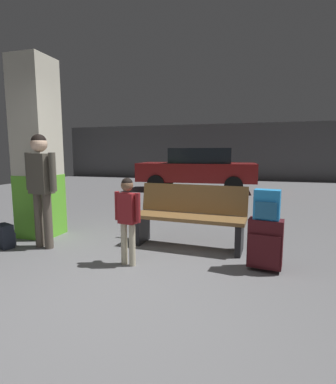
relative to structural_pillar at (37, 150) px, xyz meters
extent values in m
cube|color=slate|center=(2.05, 2.37, -1.45)|extent=(18.00, 18.00, 0.10)
cube|color=#565658|center=(2.05, 11.23, 0.00)|extent=(18.00, 0.12, 2.80)
cube|color=#66C633|center=(0.00, 0.00, -0.90)|extent=(0.57, 0.57, 1.00)
cube|color=beige|center=(0.00, 0.00, 0.51)|extent=(0.56, 0.56, 1.82)
cube|color=brown|center=(2.46, 0.05, -0.96)|extent=(1.62, 0.54, 0.05)
cube|color=brown|center=(2.48, 0.30, -0.72)|extent=(1.60, 0.21, 0.42)
cube|color=black|center=(1.74, 0.09, -1.19)|extent=(0.11, 0.40, 0.41)
cube|color=black|center=(3.18, 0.00, -1.19)|extent=(0.11, 0.40, 0.41)
cube|color=#471419|center=(3.49, -0.50, -1.07)|extent=(0.40, 0.25, 0.56)
cube|color=#471419|center=(3.47, -0.61, -1.13)|extent=(0.34, 0.07, 0.36)
cube|color=#A5A5AA|center=(3.50, -0.42, -0.80)|extent=(0.14, 0.04, 0.02)
cylinder|color=black|center=(3.34, -0.39, -1.37)|extent=(0.02, 0.05, 0.04)
cylinder|color=black|center=(3.66, -0.44, -1.37)|extent=(0.02, 0.05, 0.04)
cube|color=#268CD8|center=(3.49, -0.50, -0.62)|extent=(0.30, 0.20, 0.34)
cube|color=#23608E|center=(3.47, -0.59, -0.67)|extent=(0.23, 0.07, 0.19)
cylinder|color=black|center=(3.49, -0.50, -0.46)|extent=(0.06, 0.03, 0.02)
cylinder|color=beige|center=(1.96, -0.80, -1.14)|extent=(0.08, 0.08, 0.52)
cylinder|color=beige|center=(1.85, -0.78, -1.14)|extent=(0.08, 0.08, 0.52)
cube|color=maroon|center=(1.90, -0.79, -0.70)|extent=(0.23, 0.16, 0.37)
cylinder|color=maroon|center=(2.05, -0.82, -0.68)|extent=(0.06, 0.06, 0.35)
cylinder|color=maroon|center=(1.76, -0.76, -0.68)|extent=(0.06, 0.06, 0.35)
sphere|color=brown|center=(1.90, -0.79, -0.42)|extent=(0.15, 0.15, 0.15)
sphere|color=black|center=(1.90, -0.79, -0.40)|extent=(0.13, 0.13, 0.13)
cylinder|color=white|center=(1.85, -0.67, -0.68)|extent=(0.06, 0.06, 0.10)
cylinder|color=red|center=(1.85, -0.67, -0.60)|extent=(0.01, 0.01, 0.06)
cylinder|color=brown|center=(0.56, -0.54, -1.00)|extent=(0.12, 0.12, 0.79)
cylinder|color=brown|center=(0.39, -0.51, -1.00)|extent=(0.12, 0.12, 0.79)
cube|color=#4C473D|center=(0.47, -0.52, -0.33)|extent=(0.35, 0.24, 0.56)
cylinder|color=#4C473D|center=(0.70, -0.56, -0.30)|extent=(0.09, 0.09, 0.53)
cylinder|color=#4C473D|center=(0.25, -0.49, -0.30)|extent=(0.09, 0.09, 0.53)
sphere|color=beige|center=(0.47, -0.52, 0.08)|extent=(0.22, 0.22, 0.22)
sphere|color=black|center=(0.47, -0.52, 0.11)|extent=(0.21, 0.21, 0.21)
cube|color=#1E232D|center=(-0.07, -0.69, -1.23)|extent=(0.32, 0.25, 0.34)
cube|color=#333842|center=(-0.04, -0.60, -1.28)|extent=(0.23, 0.11, 0.19)
cylinder|color=black|center=(-0.07, -0.69, -1.07)|extent=(0.06, 0.04, 0.02)
cube|color=maroon|center=(1.38, 6.42, -0.73)|extent=(4.20, 1.97, 0.64)
cube|color=black|center=(1.53, 6.43, -0.15)|extent=(2.20, 1.68, 0.52)
cylinder|color=black|center=(0.14, 5.53, -1.10)|extent=(0.61, 0.24, 0.60)
cylinder|color=black|center=(0.03, 7.13, -1.10)|extent=(0.61, 0.24, 0.60)
cylinder|color=black|center=(2.73, 5.70, -1.10)|extent=(0.61, 0.24, 0.60)
cylinder|color=black|center=(2.62, 7.30, -1.10)|extent=(0.61, 0.24, 0.60)
camera|label=1|loc=(3.32, -3.93, -0.04)|focal=27.32mm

